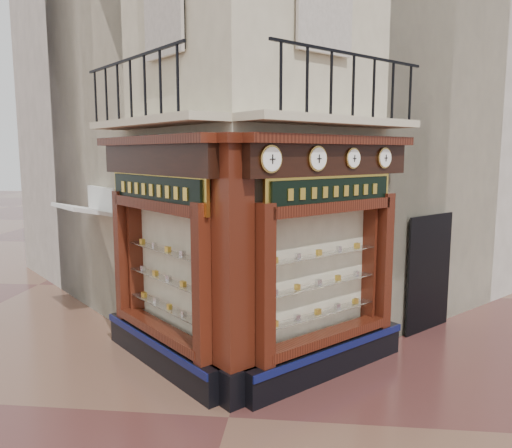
# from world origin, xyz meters

# --- Properties ---
(ground) EXTENTS (80.00, 80.00, 0.00)m
(ground) POSITION_xyz_m (0.00, 0.00, 0.00)
(ground) COLOR #4D2724
(ground) RESTS_ON ground
(main_building) EXTENTS (11.31, 11.31, 12.00)m
(main_building) POSITION_xyz_m (0.00, 6.16, 6.00)
(main_building) COLOR beige
(main_building) RESTS_ON ground
(neighbour_left) EXTENTS (11.31, 11.31, 11.00)m
(neighbour_left) POSITION_xyz_m (-2.47, 8.63, 5.50)
(neighbour_left) COLOR beige
(neighbour_left) RESTS_ON ground
(neighbour_right) EXTENTS (11.31, 11.31, 11.00)m
(neighbour_right) POSITION_xyz_m (2.47, 8.63, 5.50)
(neighbour_right) COLOR beige
(neighbour_right) RESTS_ON ground
(shopfront_left) EXTENTS (2.86, 2.86, 3.98)m
(shopfront_left) POSITION_xyz_m (-1.41, 1.57, 1.98)
(shopfront_left) COLOR black
(shopfront_left) RESTS_ON ground
(shopfront_right) EXTENTS (2.86, 2.86, 3.98)m
(shopfront_right) POSITION_xyz_m (1.41, 1.57, 1.98)
(shopfront_right) COLOR black
(shopfront_right) RESTS_ON ground
(corner_pilaster) EXTENTS (0.85, 0.85, 3.98)m
(corner_pilaster) POSITION_xyz_m (0.00, 0.50, 1.95)
(corner_pilaster) COLOR black
(corner_pilaster) RESTS_ON ground
(balcony) EXTENTS (5.94, 2.97, 1.03)m
(balcony) POSITION_xyz_m (0.00, 1.49, 4.22)
(balcony) COLOR beige
(balcony) RESTS_ON ground
(clock_a) EXTENTS (0.31, 0.31, 0.39)m
(clock_a) POSITION_xyz_m (0.55, 0.45, 3.62)
(clock_a) COLOR #B98E3D
(clock_a) RESTS_ON ground
(clock_b) EXTENTS (0.31, 0.31, 0.38)m
(clock_b) POSITION_xyz_m (1.20, 1.10, 3.62)
(clock_b) COLOR #B98E3D
(clock_b) RESTS_ON ground
(clock_c) EXTENTS (0.27, 0.27, 0.33)m
(clock_c) POSITION_xyz_m (1.78, 1.67, 3.62)
(clock_c) COLOR #B98E3D
(clock_c) RESTS_ON ground
(clock_d) EXTENTS (0.28, 0.28, 0.35)m
(clock_d) POSITION_xyz_m (2.35, 2.25, 3.62)
(clock_d) COLOR #B98E3D
(clock_d) RESTS_ON ground
(awning) EXTENTS (1.56, 1.56, 0.25)m
(awning) POSITION_xyz_m (-3.69, 3.48, 0.00)
(awning) COLOR silver
(awning) RESTS_ON ground
(signboard_left) EXTENTS (2.27, 2.27, 0.61)m
(signboard_left) POSITION_xyz_m (-1.46, 1.51, 3.10)
(signboard_left) COLOR yellow
(signboard_left) RESTS_ON ground
(signboard_right) EXTENTS (2.05, 2.05, 0.55)m
(signboard_right) POSITION_xyz_m (1.46, 1.51, 3.10)
(signboard_right) COLOR yellow
(signboard_right) RESTS_ON ground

